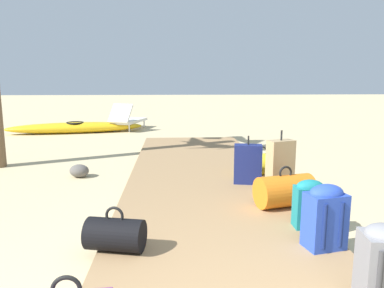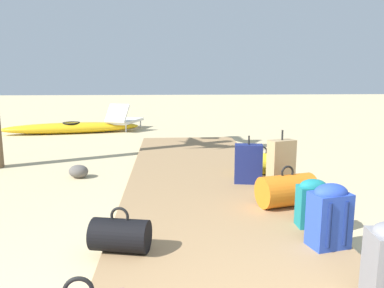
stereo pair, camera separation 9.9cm
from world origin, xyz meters
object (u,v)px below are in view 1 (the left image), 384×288
duffel_bag_black (115,234)px  duffel_bag_yellow (262,164)px  lounge_chair (127,119)px  backpack_blue (325,215)px  kayak (75,128)px  backpack_teal (309,203)px  suitcase_navy (248,164)px  duffel_bag_orange (285,191)px  backpack_grey (382,265)px  suitcase_tan (280,166)px

duffel_bag_black → duffel_bag_yellow: (1.86, 2.43, 0.02)m
duffel_bag_yellow → lounge_chair: 6.24m
backpack_blue → kayak: 8.60m
lounge_chair → kayak: size_ratio=0.43×
duffel_bag_black → backpack_teal: (1.84, 0.40, 0.11)m
suitcase_navy → lounge_chair: lounge_chair is taller
backpack_teal → kayak: backpack_teal is taller
duffel_bag_orange → backpack_blue: bearing=-88.4°
backpack_blue → backpack_teal: 0.45m
duffel_bag_yellow → backpack_grey: backpack_grey is taller
duffel_bag_black → duffel_bag_orange: (1.78, 1.01, 0.04)m
duffel_bag_black → backpack_grey: (1.81, -0.91, 0.16)m
duffel_bag_yellow → kayak: size_ratio=0.13×
suitcase_tan → duffel_bag_black: bearing=-140.3°
suitcase_navy → backpack_teal: (0.29, -1.57, -0.02)m
duffel_bag_black → backpack_teal: backpack_teal is taller
lounge_chair → duffel_bag_black: bearing=-83.9°
duffel_bag_black → duffel_bag_orange: duffel_bag_orange is taller
suitcase_navy → backpack_teal: 1.60m
suitcase_tan → lounge_chair: suitcase_tan is taller
duffel_bag_orange → suitcase_navy: bearing=103.7°
duffel_bag_black → kayak: size_ratio=0.14×
kayak → duffel_bag_orange: bearing=-58.2°
duffel_bag_black → lounge_chair: lounge_chair is taller
duffel_bag_orange → duffel_bag_yellow: 1.43m
duffel_bag_yellow → suitcase_navy: bearing=-124.1°
duffel_bag_black → backpack_teal: size_ratio=1.11×
backpack_teal → lounge_chair: bearing=109.4°
duffel_bag_black → backpack_grey: backpack_grey is taller
backpack_blue → suitcase_navy: 2.03m
suitcase_navy → kayak: suitcase_navy is taller
duffel_bag_orange → duffel_bag_yellow: size_ratio=1.45×
lounge_chair → suitcase_tan: bearing=-67.1°
backpack_blue → lounge_chair: lounge_chair is taller
duffel_bag_orange → lounge_chair: size_ratio=0.43×
duffel_bag_yellow → backpack_teal: size_ratio=1.01×
duffel_bag_yellow → duffel_bag_black: bearing=-127.3°
suitcase_tan → suitcase_navy: bearing=129.6°
backpack_teal → lounge_chair: size_ratio=0.30×
backpack_blue → duffel_bag_yellow: backpack_blue is taller
kayak → suitcase_tan: bearing=-55.2°
duffel_bag_black → suitcase_navy: suitcase_navy is taller
duffel_bag_black → duffel_bag_yellow: size_ratio=1.09×
backpack_grey → kayak: size_ratio=0.15×
duffel_bag_black → kayak: bearing=106.8°
duffel_bag_black → duffel_bag_yellow: duffel_bag_yellow is taller
duffel_bag_orange → suitcase_navy: 1.00m
lounge_chair → duffel_bag_yellow: bearing=-64.2°
backpack_grey → backpack_blue: bearing=90.3°
backpack_teal → kayak: bearing=119.9°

